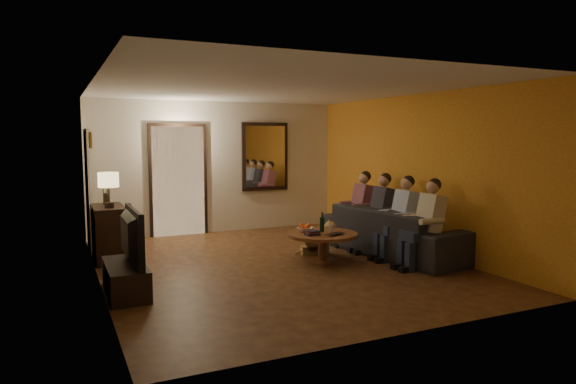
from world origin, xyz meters
name	(u,v)px	position (x,y,z in m)	size (l,w,h in m)	color
floor	(278,265)	(0.00, 0.00, 0.00)	(5.00, 6.00, 0.01)	#3D1D10
ceiling	(278,88)	(0.00, 0.00, 2.60)	(5.00, 6.00, 0.01)	white
back_wall	(218,167)	(0.00, 3.00, 1.30)	(5.00, 0.02, 2.60)	beige
front_wall	(406,200)	(0.00, -3.00, 1.30)	(5.00, 0.02, 2.60)	beige
left_wall	(96,184)	(-2.50, 0.00, 1.30)	(0.02, 6.00, 2.60)	beige
right_wall	(415,173)	(2.50, 0.00, 1.30)	(0.02, 6.00, 2.60)	beige
orange_accent	(415,173)	(2.49, 0.00, 1.30)	(0.01, 6.00, 2.60)	#C67221
kitchen_doorway	(178,181)	(-0.80, 2.98, 1.05)	(1.00, 0.06, 2.10)	#FFE0A5
door_trim	(178,181)	(-0.80, 2.97, 1.05)	(1.12, 0.04, 2.22)	black
fridge_glimpse	(191,188)	(-0.55, 2.98, 0.90)	(0.45, 0.03, 1.70)	silver
mirror_frame	(265,157)	(1.00, 2.96, 1.50)	(1.00, 0.05, 1.40)	black
mirror_glass	(266,157)	(1.00, 2.93, 1.50)	(0.86, 0.02, 1.26)	white
white_door	(89,190)	(-2.46, 2.30, 1.02)	(0.06, 0.85, 2.04)	white
framed_art	(90,140)	(-2.47, 1.30, 1.85)	(0.03, 0.28, 0.24)	#B28C33
art_canvas	(91,140)	(-2.46, 1.30, 1.85)	(0.01, 0.22, 0.18)	brown
dresser	(109,233)	(-2.25, 1.37, 0.42)	(0.45, 0.95, 0.84)	black
table_lamp	(109,190)	(-2.25, 1.15, 1.11)	(0.30, 0.30, 0.54)	beige
flower_vase	(106,190)	(-2.25, 1.59, 1.06)	(0.14, 0.14, 0.44)	red
tv_stand	(126,279)	(-2.25, -0.55, 0.19)	(0.45, 1.11, 0.37)	black
tv	(124,237)	(-2.25, -0.55, 0.71)	(0.15, 1.16, 0.67)	black
sofa	(395,231)	(1.99, -0.15, 0.38)	(1.02, 2.62, 0.77)	black
person_a	(427,227)	(1.89, -1.05, 0.60)	(0.60, 0.40, 1.20)	tan
person_b	(401,221)	(1.89, -0.45, 0.60)	(0.60, 0.40, 1.20)	tan
person_c	(379,216)	(1.89, 0.15, 0.60)	(0.60, 0.40, 1.20)	tan
person_d	(359,211)	(1.89, 0.75, 0.60)	(0.60, 0.40, 1.20)	tan
dog	(317,237)	(0.85, 0.37, 0.28)	(0.56, 0.24, 0.56)	#AA8D4E
coffee_table	(322,247)	(0.68, -0.12, 0.23)	(1.07, 1.07, 0.45)	brown
bowl	(305,229)	(0.50, 0.10, 0.48)	(0.26, 0.26, 0.06)	white
oranges	(305,225)	(0.50, 0.10, 0.55)	(0.20, 0.20, 0.08)	#E94F13
wine_bottle	(322,222)	(0.73, -0.02, 0.60)	(0.07, 0.07, 0.31)	black
wine_glass	(331,228)	(0.86, -0.07, 0.50)	(0.06, 0.06, 0.10)	silver
book_stack	(312,233)	(0.46, -0.22, 0.48)	(0.20, 0.15, 0.07)	black
laptop	(337,235)	(0.78, -0.40, 0.46)	(0.33, 0.21, 0.03)	black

